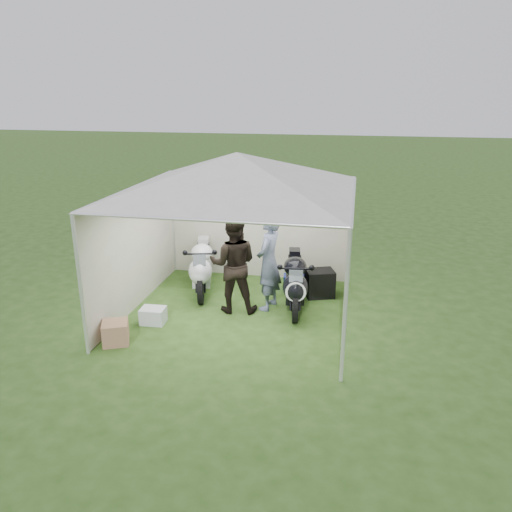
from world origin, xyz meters
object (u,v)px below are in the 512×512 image
object	(u,v)px
canopy_tent	(237,177)
person_blue_jacket	(269,262)
person_dark_jacket	(233,264)
motorcycle_black	(295,281)
paddock_stand	(294,283)
crate_0	(153,316)
crate_1	(116,333)
motorcycle_white	(202,266)
equipment_box	(320,283)

from	to	relation	value
canopy_tent	person_blue_jacket	size ratio (longest dim) A/B	3.02
person_blue_jacket	person_dark_jacket	bearing A→B (deg)	-57.03
motorcycle_black	person_blue_jacket	bearing A→B (deg)	-179.71
paddock_stand	person_dark_jacket	world-z (taller)	person_dark_jacket
paddock_stand	person_blue_jacket	world-z (taller)	person_blue_jacket
crate_0	crate_1	bearing A→B (deg)	-110.94
motorcycle_white	person_blue_jacket	world-z (taller)	person_blue_jacket
canopy_tent	motorcycle_black	distance (m)	2.29
canopy_tent	motorcycle_white	xyz separation A→B (m)	(-0.97, 0.82, -2.01)
motorcycle_white	crate_1	xyz separation A→B (m)	(-0.75, -2.43, -0.38)
person_dark_jacket	canopy_tent	bearing A→B (deg)	149.05
motorcycle_white	motorcycle_black	xyz separation A→B (m)	(1.99, -0.46, -0.00)
crate_0	equipment_box	bearing A→B (deg)	33.01
canopy_tent	equipment_box	bearing A→B (deg)	36.46
person_blue_jacket	paddock_stand	bearing A→B (deg)	171.29
canopy_tent	crate_0	world-z (taller)	canopy_tent
motorcycle_black	person_blue_jacket	xyz separation A→B (m)	(-0.50, -0.07, 0.38)
person_blue_jacket	crate_1	bearing A→B (deg)	-38.00
paddock_stand	person_dark_jacket	distance (m)	1.76
person_dark_jacket	crate_0	distance (m)	1.73
person_dark_jacket	crate_1	size ratio (longest dim) A/B	4.49
canopy_tent	crate_0	size ratio (longest dim) A/B	13.16
person_blue_jacket	crate_0	bearing A→B (deg)	-49.18
person_blue_jacket	crate_1	distance (m)	3.03
motorcycle_black	motorcycle_white	bearing A→B (deg)	159.06
crate_1	equipment_box	bearing A→B (deg)	40.26
motorcycle_white	person_dark_jacket	size ratio (longest dim) A/B	1.08
motorcycle_black	equipment_box	world-z (taller)	motorcycle_black
paddock_stand	crate_1	distance (m)	3.89
motorcycle_white	paddock_stand	distance (m)	1.96
motorcycle_black	crate_1	world-z (taller)	motorcycle_black
motorcycle_white	crate_0	xyz separation A→B (m)	(-0.43, -1.60, -0.42)
canopy_tent	person_blue_jacket	xyz separation A→B (m)	(0.52, 0.29, -1.64)
canopy_tent	motorcycle_black	size ratio (longest dim) A/B	2.79
equipment_box	paddock_stand	bearing A→B (deg)	158.78
motorcycle_white	paddock_stand	xyz separation A→B (m)	(1.86, 0.46, -0.40)
paddock_stand	crate_0	world-z (taller)	paddock_stand
motorcycle_white	crate_0	bearing A→B (deg)	-119.37
canopy_tent	motorcycle_black	xyz separation A→B (m)	(1.02, 0.36, -2.02)
motorcycle_white	equipment_box	world-z (taller)	motorcycle_white
canopy_tent	paddock_stand	xyz separation A→B (m)	(0.89, 1.28, -2.41)
motorcycle_white	crate_1	world-z (taller)	motorcycle_white
crate_0	crate_1	xyz separation A→B (m)	(-0.32, -0.83, 0.04)
crate_0	crate_1	distance (m)	0.89
crate_0	canopy_tent	bearing A→B (deg)	29.18
canopy_tent	person_dark_jacket	distance (m)	1.64
paddock_stand	crate_0	xyz separation A→B (m)	(-2.29, -2.06, -0.02)
equipment_box	person_dark_jacket	bearing A→B (deg)	-146.61
motorcycle_white	person_blue_jacket	xyz separation A→B (m)	(1.49, -0.53, 0.37)
motorcycle_white	motorcycle_black	bearing A→B (deg)	-27.20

